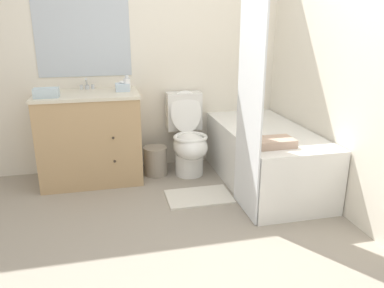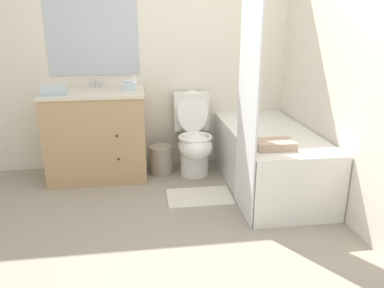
{
  "view_description": "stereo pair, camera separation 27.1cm",
  "coord_description": "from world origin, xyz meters",
  "px_view_note": "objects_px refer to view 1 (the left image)",
  "views": [
    {
      "loc": [
        -0.59,
        -2.17,
        1.53
      ],
      "look_at": [
        0.1,
        0.8,
        0.53
      ],
      "focal_mm": 35.0,
      "sensor_mm": 36.0,
      "label": 1
    },
    {
      "loc": [
        -0.32,
        -2.22,
        1.53
      ],
      "look_at": [
        0.1,
        0.8,
        0.53
      ],
      "focal_mm": 35.0,
      "sensor_mm": 36.0,
      "label": 2
    }
  ],
  "objects_px": {
    "hand_towel_folded": "(46,93)",
    "toilet": "(188,138)",
    "bathtub": "(265,156)",
    "soap_dispenser": "(127,84)",
    "vanity_cabinet": "(90,137)",
    "bath_mat": "(199,196)",
    "tissue_box": "(122,87)",
    "bath_towel_folded": "(275,142)",
    "sink_faucet": "(87,86)",
    "wastebasket": "(156,161)"
  },
  "relations": [
    {
      "from": "vanity_cabinet",
      "to": "bath_mat",
      "type": "height_order",
      "value": "vanity_cabinet"
    },
    {
      "from": "vanity_cabinet",
      "to": "bathtub",
      "type": "bearing_deg",
      "value": -16.46
    },
    {
      "from": "bathtub",
      "to": "sink_faucet",
      "type": "bearing_deg",
      "value": 157.08
    },
    {
      "from": "vanity_cabinet",
      "to": "bath_towel_folded",
      "type": "distance_m",
      "value": 1.79
    },
    {
      "from": "sink_faucet",
      "to": "toilet",
      "type": "height_order",
      "value": "sink_faucet"
    },
    {
      "from": "tissue_box",
      "to": "bath_mat",
      "type": "bearing_deg",
      "value": -48.52
    },
    {
      "from": "sink_faucet",
      "to": "hand_towel_folded",
      "type": "bearing_deg",
      "value": -133.76
    },
    {
      "from": "vanity_cabinet",
      "to": "soap_dispenser",
      "type": "height_order",
      "value": "soap_dispenser"
    },
    {
      "from": "soap_dispenser",
      "to": "bath_towel_folded",
      "type": "bearing_deg",
      "value": -42.44
    },
    {
      "from": "vanity_cabinet",
      "to": "tissue_box",
      "type": "relative_size",
      "value": 7.28
    },
    {
      "from": "wastebasket",
      "to": "sink_faucet",
      "type": "bearing_deg",
      "value": 160.79
    },
    {
      "from": "bath_mat",
      "to": "vanity_cabinet",
      "type": "bearing_deg",
      "value": 145.38
    },
    {
      "from": "toilet",
      "to": "soap_dispenser",
      "type": "xyz_separation_m",
      "value": [
        -0.59,
        0.06,
        0.57
      ]
    },
    {
      "from": "sink_faucet",
      "to": "tissue_box",
      "type": "relative_size",
      "value": 1.06
    },
    {
      "from": "vanity_cabinet",
      "to": "wastebasket",
      "type": "bearing_deg",
      "value": -1.1
    },
    {
      "from": "vanity_cabinet",
      "to": "wastebasket",
      "type": "xyz_separation_m",
      "value": [
        0.63,
        -0.01,
        -0.31
      ]
    },
    {
      "from": "sink_faucet",
      "to": "toilet",
      "type": "relative_size",
      "value": 0.17
    },
    {
      "from": "bathtub",
      "to": "hand_towel_folded",
      "type": "relative_size",
      "value": 7.16
    },
    {
      "from": "vanity_cabinet",
      "to": "toilet",
      "type": "relative_size",
      "value": 1.14
    },
    {
      "from": "soap_dispenser",
      "to": "bath_mat",
      "type": "height_order",
      "value": "soap_dispenser"
    },
    {
      "from": "vanity_cabinet",
      "to": "toilet",
      "type": "xyz_separation_m",
      "value": [
        0.98,
        -0.04,
        -0.07
      ]
    },
    {
      "from": "bath_mat",
      "to": "bath_towel_folded",
      "type": "bearing_deg",
      "value": -31.75
    },
    {
      "from": "sink_faucet",
      "to": "soap_dispenser",
      "type": "height_order",
      "value": "soap_dispenser"
    },
    {
      "from": "toilet",
      "to": "tissue_box",
      "type": "xyz_separation_m",
      "value": [
        -0.64,
        0.07,
        0.55
      ]
    },
    {
      "from": "bathtub",
      "to": "tissue_box",
      "type": "xyz_separation_m",
      "value": [
        -1.3,
        0.52,
        0.64
      ]
    },
    {
      "from": "vanity_cabinet",
      "to": "hand_towel_folded",
      "type": "relative_size",
      "value": 4.52
    },
    {
      "from": "soap_dispenser",
      "to": "toilet",
      "type": "bearing_deg",
      "value": -5.81
    },
    {
      "from": "vanity_cabinet",
      "to": "toilet",
      "type": "distance_m",
      "value": 0.98
    },
    {
      "from": "bathtub",
      "to": "tissue_box",
      "type": "height_order",
      "value": "tissue_box"
    },
    {
      "from": "vanity_cabinet",
      "to": "toilet",
      "type": "height_order",
      "value": "vanity_cabinet"
    },
    {
      "from": "tissue_box",
      "to": "bath_towel_folded",
      "type": "relative_size",
      "value": 0.43
    },
    {
      "from": "bath_mat",
      "to": "toilet",
      "type": "bearing_deg",
      "value": 86.6
    },
    {
      "from": "vanity_cabinet",
      "to": "bath_towel_folded",
      "type": "xyz_separation_m",
      "value": [
        1.49,
        -0.99,
        0.14
      ]
    },
    {
      "from": "bath_mat",
      "to": "wastebasket",
      "type": "bearing_deg",
      "value": 115.67
    },
    {
      "from": "vanity_cabinet",
      "to": "bathtub",
      "type": "distance_m",
      "value": 1.72
    },
    {
      "from": "soap_dispenser",
      "to": "hand_towel_folded",
      "type": "xyz_separation_m",
      "value": [
        -0.72,
        -0.17,
        -0.03
      ]
    },
    {
      "from": "tissue_box",
      "to": "hand_towel_folded",
      "type": "xyz_separation_m",
      "value": [
        -0.68,
        -0.17,
        0.0
      ]
    },
    {
      "from": "vanity_cabinet",
      "to": "bathtub",
      "type": "relative_size",
      "value": 0.63
    },
    {
      "from": "sink_faucet",
      "to": "soap_dispenser",
      "type": "distance_m",
      "value": 0.43
    },
    {
      "from": "wastebasket",
      "to": "bath_towel_folded",
      "type": "xyz_separation_m",
      "value": [
        0.85,
        -0.98,
        0.45
      ]
    },
    {
      "from": "bath_mat",
      "to": "sink_faucet",
      "type": "bearing_deg",
      "value": 137.62
    },
    {
      "from": "vanity_cabinet",
      "to": "sink_faucet",
      "type": "bearing_deg",
      "value": 90.0
    },
    {
      "from": "tissue_box",
      "to": "hand_towel_folded",
      "type": "bearing_deg",
      "value": -165.55
    },
    {
      "from": "toilet",
      "to": "wastebasket",
      "type": "xyz_separation_m",
      "value": [
        -0.34,
        0.03,
        -0.23
      ]
    },
    {
      "from": "tissue_box",
      "to": "bath_towel_folded",
      "type": "distance_m",
      "value": 1.57
    },
    {
      "from": "bath_towel_folded",
      "to": "soap_dispenser",
      "type": "bearing_deg",
      "value": 137.56
    },
    {
      "from": "hand_towel_folded",
      "to": "toilet",
      "type": "bearing_deg",
      "value": 4.57
    },
    {
      "from": "bathtub",
      "to": "tissue_box",
      "type": "relative_size",
      "value": 11.54
    },
    {
      "from": "vanity_cabinet",
      "to": "wastebasket",
      "type": "relative_size",
      "value": 3.26
    },
    {
      "from": "sink_faucet",
      "to": "hand_towel_folded",
      "type": "distance_m",
      "value": 0.49
    }
  ]
}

